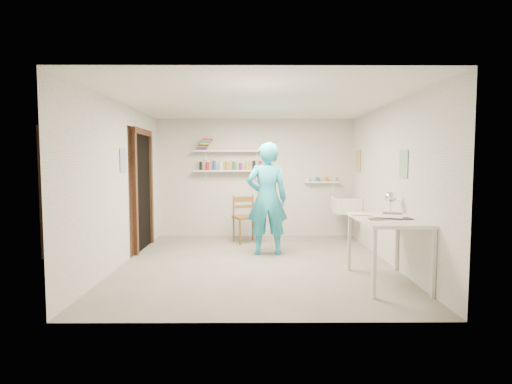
{
  "coord_description": "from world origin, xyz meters",
  "views": [
    {
      "loc": [
        -0.04,
        -5.94,
        1.52
      ],
      "look_at": [
        0.0,
        0.4,
        1.05
      ],
      "focal_mm": 28.0,
      "sensor_mm": 36.0,
      "label": 1
    }
  ],
  "objects_px": {
    "work_table": "(387,251)",
    "belfast_sink": "(346,205)",
    "man": "(267,199)",
    "desk_lamp": "(391,197)",
    "wooden_chair": "(247,217)",
    "wall_clock": "(267,180)"
  },
  "relations": [
    {
      "from": "work_table",
      "to": "man",
      "type": "bearing_deg",
      "value": 132.46
    },
    {
      "from": "work_table",
      "to": "wooden_chair",
      "type": "bearing_deg",
      "value": 125.37
    },
    {
      "from": "man",
      "to": "wall_clock",
      "type": "height_order",
      "value": "man"
    },
    {
      "from": "man",
      "to": "belfast_sink",
      "type": "bearing_deg",
      "value": -147.67
    },
    {
      "from": "wall_clock",
      "to": "work_table",
      "type": "relative_size",
      "value": 0.27
    },
    {
      "from": "wooden_chair",
      "to": "work_table",
      "type": "distance_m",
      "value": 3.13
    },
    {
      "from": "belfast_sink",
      "to": "desk_lamp",
      "type": "relative_size",
      "value": 3.88
    },
    {
      "from": "desk_lamp",
      "to": "wooden_chair",
      "type": "bearing_deg",
      "value": 134.43
    },
    {
      "from": "man",
      "to": "wall_clock",
      "type": "xyz_separation_m",
      "value": [
        0.01,
        0.22,
        0.31
      ]
    },
    {
      "from": "man",
      "to": "desk_lamp",
      "type": "xyz_separation_m",
      "value": [
        1.66,
        -1.1,
        0.12
      ]
    },
    {
      "from": "belfast_sink",
      "to": "work_table",
      "type": "distance_m",
      "value": 2.72
    },
    {
      "from": "wall_clock",
      "to": "wooden_chair",
      "type": "bearing_deg",
      "value": 113.41
    },
    {
      "from": "wall_clock",
      "to": "wooden_chair",
      "type": "xyz_separation_m",
      "value": [
        -0.37,
        0.74,
        -0.74
      ]
    },
    {
      "from": "man",
      "to": "wooden_chair",
      "type": "relative_size",
      "value": 1.89
    },
    {
      "from": "wall_clock",
      "to": "belfast_sink",
      "type": "bearing_deg",
      "value": 26.79
    },
    {
      "from": "belfast_sink",
      "to": "desk_lamp",
      "type": "bearing_deg",
      "value": -87.55
    },
    {
      "from": "man",
      "to": "work_table",
      "type": "relative_size",
      "value": 1.49
    },
    {
      "from": "belfast_sink",
      "to": "man",
      "type": "bearing_deg",
      "value": -144.75
    },
    {
      "from": "work_table",
      "to": "belfast_sink",
      "type": "bearing_deg",
      "value": 87.67
    },
    {
      "from": "man",
      "to": "work_table",
      "type": "bearing_deg",
      "value": 129.54
    },
    {
      "from": "belfast_sink",
      "to": "wall_clock",
      "type": "bearing_deg",
      "value": -150.29
    },
    {
      "from": "belfast_sink",
      "to": "man",
      "type": "relative_size",
      "value": 0.32
    }
  ]
}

